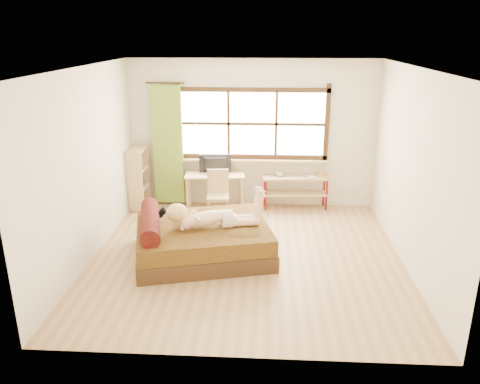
# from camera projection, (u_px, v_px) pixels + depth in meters

# --- Properties ---
(floor) EXTENTS (4.50, 4.50, 0.00)m
(floor) POSITION_uv_depth(u_px,v_px,m) (246.00, 257.00, 6.88)
(floor) COLOR #9E754C
(floor) RESTS_ON ground
(ceiling) EXTENTS (4.50, 4.50, 0.00)m
(ceiling) POSITION_uv_depth(u_px,v_px,m) (247.00, 68.00, 6.00)
(ceiling) COLOR white
(ceiling) RESTS_ON wall_back
(wall_back) EXTENTS (4.50, 0.00, 4.50)m
(wall_back) POSITION_uv_depth(u_px,v_px,m) (252.00, 134.00, 8.57)
(wall_back) COLOR silver
(wall_back) RESTS_ON floor
(wall_front) EXTENTS (4.50, 0.00, 4.50)m
(wall_front) POSITION_uv_depth(u_px,v_px,m) (236.00, 236.00, 4.32)
(wall_front) COLOR silver
(wall_front) RESTS_ON floor
(wall_left) EXTENTS (0.00, 4.50, 4.50)m
(wall_left) POSITION_uv_depth(u_px,v_px,m) (87.00, 166.00, 6.56)
(wall_left) COLOR silver
(wall_left) RESTS_ON floor
(wall_right) EXTENTS (0.00, 4.50, 4.50)m
(wall_right) POSITION_uv_depth(u_px,v_px,m) (413.00, 171.00, 6.32)
(wall_right) COLOR silver
(wall_right) RESTS_ON floor
(window) EXTENTS (2.80, 0.16, 1.46)m
(window) POSITION_uv_depth(u_px,v_px,m) (252.00, 126.00, 8.48)
(window) COLOR #FFEDBF
(window) RESTS_ON wall_back
(curtain) EXTENTS (0.55, 0.10, 2.20)m
(curtain) POSITION_uv_depth(u_px,v_px,m) (168.00, 146.00, 8.60)
(curtain) COLOR olive
(curtain) RESTS_ON wall_back
(bed) EXTENTS (2.23, 1.95, 0.73)m
(bed) POSITION_uv_depth(u_px,v_px,m) (200.00, 239.00, 6.85)
(bed) COLOR black
(bed) RESTS_ON floor
(woman) EXTENTS (1.39, 0.69, 0.57)m
(woman) POSITION_uv_depth(u_px,v_px,m) (212.00, 208.00, 6.64)
(woman) COLOR beige
(woman) RESTS_ON bed
(kitten) EXTENTS (0.31, 0.18, 0.23)m
(kitten) POSITION_uv_depth(u_px,v_px,m) (155.00, 214.00, 6.88)
(kitten) COLOR black
(kitten) RESTS_ON bed
(desk) EXTENTS (1.12, 0.58, 0.68)m
(desk) POSITION_uv_depth(u_px,v_px,m) (215.00, 178.00, 8.57)
(desk) COLOR tan
(desk) RESTS_ON floor
(monitor) EXTENTS (0.58, 0.12, 0.33)m
(monitor) POSITION_uv_depth(u_px,v_px,m) (215.00, 164.00, 8.53)
(monitor) COLOR black
(monitor) RESTS_ON desk
(chair) EXTENTS (0.41, 0.41, 0.85)m
(chair) POSITION_uv_depth(u_px,v_px,m) (218.00, 191.00, 8.25)
(chair) COLOR tan
(chair) RESTS_ON floor
(pipe_shelf) EXTENTS (1.25, 0.41, 0.69)m
(pipe_shelf) POSITION_uv_depth(u_px,v_px,m) (296.00, 185.00, 8.64)
(pipe_shelf) COLOR tan
(pipe_shelf) RESTS_ON floor
(cup) EXTENTS (0.13, 0.13, 0.10)m
(cup) POSITION_uv_depth(u_px,v_px,m) (280.00, 174.00, 8.59)
(cup) COLOR gray
(cup) RESTS_ON pipe_shelf
(book) EXTENTS (0.16, 0.21, 0.02)m
(book) POSITION_uv_depth(u_px,v_px,m) (307.00, 176.00, 8.58)
(book) COLOR gray
(book) RESTS_ON pipe_shelf
(bookshelf) EXTENTS (0.29, 0.50, 1.14)m
(bookshelf) POSITION_uv_depth(u_px,v_px,m) (139.00, 178.00, 8.62)
(bookshelf) COLOR tan
(bookshelf) RESTS_ON floor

